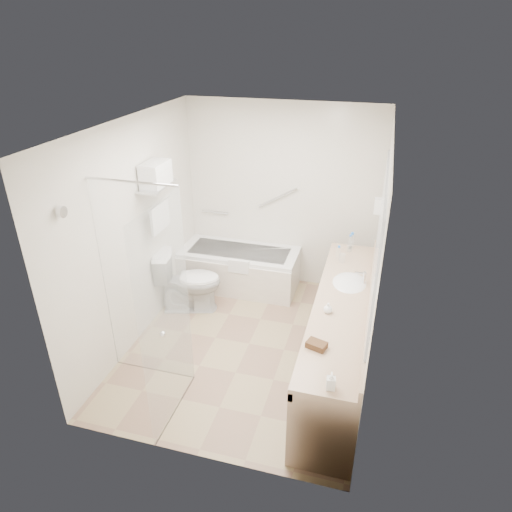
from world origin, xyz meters
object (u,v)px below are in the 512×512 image
(water_bottle_left, at_px, (339,253))
(amenity_basket, at_px, (317,345))
(bathtub, at_px, (240,268))
(vanity_counter, at_px, (341,319))
(toilet, at_px, (189,281))

(water_bottle_left, bearing_deg, amenity_basket, -89.78)
(bathtub, height_order, vanity_counter, vanity_counter)
(bathtub, xyz_separation_m, vanity_counter, (1.52, -1.39, 0.36))
(vanity_counter, relative_size, water_bottle_left, 15.34)
(bathtub, height_order, toilet, toilet)
(bathtub, xyz_separation_m, toilet, (-0.45, -0.72, 0.12))
(vanity_counter, relative_size, toilet, 3.32)
(vanity_counter, xyz_separation_m, water_bottle_left, (-0.15, 0.91, 0.29))
(bathtub, bearing_deg, water_bottle_left, -19.21)
(vanity_counter, distance_m, water_bottle_left, 0.97)
(vanity_counter, bearing_deg, bathtub, 137.65)
(amenity_basket, height_order, water_bottle_left, water_bottle_left)
(toilet, bearing_deg, amenity_basket, -144.65)
(toilet, distance_m, water_bottle_left, 1.92)
(toilet, bearing_deg, bathtub, -48.20)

